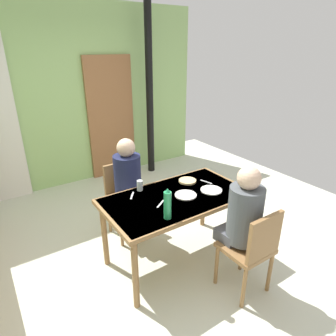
{
  "coord_description": "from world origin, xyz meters",
  "views": [
    {
      "loc": [
        -1.27,
        -2.24,
        2.12
      ],
      "look_at": [
        0.22,
        -0.03,
        1.0
      ],
      "focal_mm": 31.13,
      "sensor_mm": 36.0,
      "label": 1
    }
  ],
  "objects_px": {
    "chair_near_diner": "(252,248)",
    "person_near_diner": "(244,213)",
    "chair_far_diner": "(124,195)",
    "person_far_diner": "(128,177)",
    "dining_table": "(176,203)",
    "water_bottle_green_near": "(168,204)"
  },
  "relations": [
    {
      "from": "chair_near_diner",
      "to": "person_near_diner",
      "type": "bearing_deg",
      "value": 90.0
    },
    {
      "from": "chair_far_diner",
      "to": "person_near_diner",
      "type": "bearing_deg",
      "value": 109.89
    },
    {
      "from": "person_far_diner",
      "to": "chair_near_diner",
      "type": "bearing_deg",
      "value": 109.89
    },
    {
      "from": "chair_far_diner",
      "to": "water_bottle_green_near",
      "type": "xyz_separation_m",
      "value": [
        -0.07,
        -1.03,
        0.39
      ]
    },
    {
      "from": "chair_far_diner",
      "to": "water_bottle_green_near",
      "type": "distance_m",
      "value": 1.11
    },
    {
      "from": "chair_near_diner",
      "to": "water_bottle_green_near",
      "type": "height_order",
      "value": "water_bottle_green_near"
    },
    {
      "from": "chair_near_diner",
      "to": "water_bottle_green_near",
      "type": "relative_size",
      "value": 3.05
    },
    {
      "from": "dining_table",
      "to": "chair_far_diner",
      "type": "distance_m",
      "value": 0.8
    },
    {
      "from": "dining_table",
      "to": "water_bottle_green_near",
      "type": "distance_m",
      "value": 0.46
    },
    {
      "from": "dining_table",
      "to": "chair_far_diner",
      "type": "bearing_deg",
      "value": 106.12
    },
    {
      "from": "chair_far_diner",
      "to": "water_bottle_green_near",
      "type": "relative_size",
      "value": 3.05
    },
    {
      "from": "person_near_diner",
      "to": "water_bottle_green_near",
      "type": "relative_size",
      "value": 2.7
    },
    {
      "from": "water_bottle_green_near",
      "to": "chair_far_diner",
      "type": "bearing_deg",
      "value": 85.87
    },
    {
      "from": "dining_table",
      "to": "chair_far_diner",
      "type": "xyz_separation_m",
      "value": [
        -0.22,
        0.75,
        -0.18
      ]
    },
    {
      "from": "person_far_diner",
      "to": "water_bottle_green_near",
      "type": "relative_size",
      "value": 2.7
    },
    {
      "from": "chair_near_diner",
      "to": "person_near_diner",
      "type": "relative_size",
      "value": 1.13
    },
    {
      "from": "person_far_diner",
      "to": "person_near_diner",
      "type": "bearing_deg",
      "value": 111.89
    },
    {
      "from": "person_near_diner",
      "to": "person_far_diner",
      "type": "xyz_separation_m",
      "value": [
        -0.5,
        1.23,
        0.0
      ]
    },
    {
      "from": "dining_table",
      "to": "person_near_diner",
      "type": "distance_m",
      "value": 0.69
    },
    {
      "from": "chair_near_diner",
      "to": "person_far_diner",
      "type": "bearing_deg",
      "value": 109.89
    },
    {
      "from": "person_far_diner",
      "to": "water_bottle_green_near",
      "type": "xyz_separation_m",
      "value": [
        -0.07,
        -0.9,
        0.11
      ]
    },
    {
      "from": "person_near_diner",
      "to": "person_far_diner",
      "type": "bearing_deg",
      "value": 111.89
    }
  ]
}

